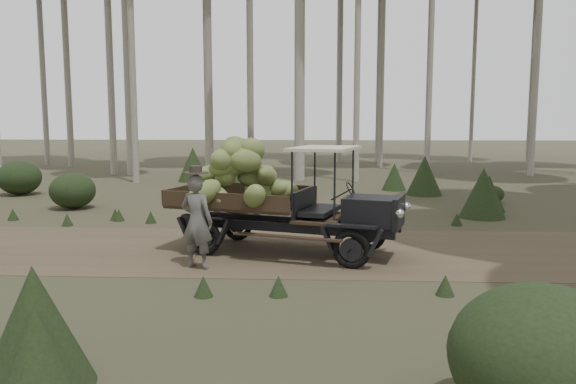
{
  "coord_description": "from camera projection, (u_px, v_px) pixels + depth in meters",
  "views": [
    {
      "loc": [
        2.38,
        -10.43,
        2.46
      ],
      "look_at": [
        1.88,
        -0.23,
        1.15
      ],
      "focal_mm": 35.0,
      "sensor_mm": 36.0,
      "label": 1
    }
  ],
  "objects": [
    {
      "name": "ground",
      "position": [
        191.0,
        249.0,
        10.76
      ],
      "size": [
        120.0,
        120.0,
        0.0
      ],
      "primitive_type": "plane",
      "color": "#473D2B",
      "rests_on": "ground"
    },
    {
      "name": "dirt_track",
      "position": [
        191.0,
        249.0,
        10.76
      ],
      "size": [
        70.0,
        4.0,
        0.01
      ],
      "primitive_type": "cube",
      "color": "brown",
      "rests_on": "ground"
    },
    {
      "name": "banana_truck",
      "position": [
        258.0,
        183.0,
        10.52
      ],
      "size": [
        4.53,
        2.76,
        2.24
      ],
      "rotation": [
        0.0,
        0.0,
        -0.3
      ],
      "color": "black",
      "rests_on": "ground"
    },
    {
      "name": "farmer",
      "position": [
        197.0,
        220.0,
        9.28
      ],
      "size": [
        0.67,
        0.55,
        1.72
      ],
      "rotation": [
        0.0,
        0.0,
        2.8
      ],
      "color": "#54514D",
      "rests_on": "ground"
    },
    {
      "name": "undergrowth",
      "position": [
        158.0,
        226.0,
        10.12
      ],
      "size": [
        22.74,
        23.69,
        1.37
      ],
      "color": "#233319",
      "rests_on": "ground"
    }
  ]
}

